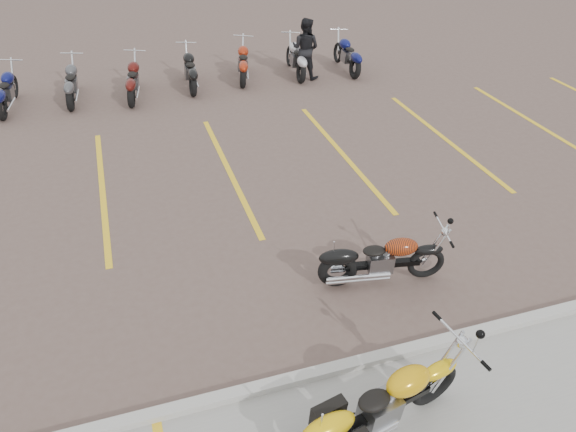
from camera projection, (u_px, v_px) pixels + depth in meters
name	position (u px, v px, depth m)	size (l,w,h in m)	color
ground	(283.00, 283.00, 9.21)	(100.00, 100.00, 0.00)	brown
curb	(327.00, 371.00, 7.58)	(60.00, 0.18, 0.12)	#ADAAA3
parking_stripes	(229.00, 171.00, 12.38)	(38.00, 5.50, 0.01)	yellow
yellow_cruiser	(376.00, 406.00, 6.60)	(2.32, 0.65, 0.97)	black
flame_cruiser	(379.00, 261.00, 9.00)	(2.08, 0.51, 0.86)	black
person_b	(305.00, 48.00, 16.87)	(0.87, 0.68, 1.80)	black
bg_bike_row	(100.00, 78.00, 15.71)	(15.75, 2.07, 1.10)	black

